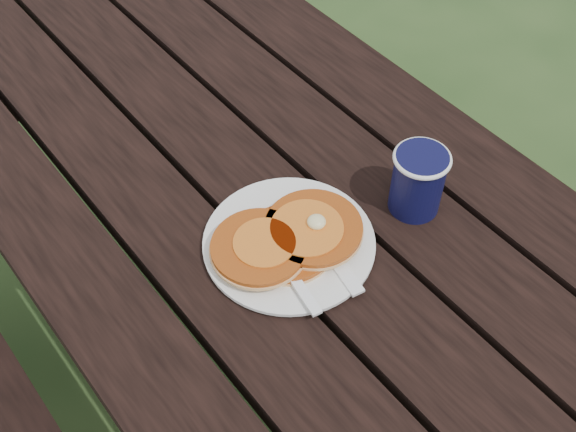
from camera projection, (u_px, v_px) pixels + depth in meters
ground at (292, 427)px, 1.67m from camera, size 60.00×60.00×0.00m
picnic_table at (293, 347)px, 1.39m from camera, size 1.36×1.80×0.75m
plate at (289, 243)px, 1.07m from camera, size 0.31×0.31×0.01m
pancake_stack at (288, 239)px, 1.05m from camera, size 0.23×0.16×0.04m
knife at (327, 248)px, 1.05m from camera, size 0.05×0.18×0.00m
fork at (298, 285)px, 1.00m from camera, size 0.06×0.16×0.01m
coffee_cup at (418, 179)px, 1.07m from camera, size 0.09×0.09×0.11m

